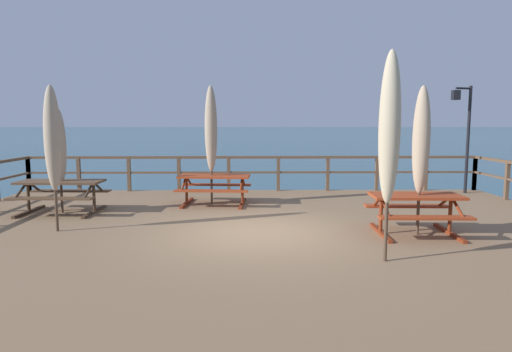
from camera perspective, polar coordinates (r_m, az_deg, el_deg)
The scene contains 12 objects.
ground_plane at distance 8.99m, azimuth 0.09°, elevation -12.35°, with size 600.00×600.00×0.00m, color #2D5B6B.
wooden_deck at distance 8.86m, azimuth 0.09°, elevation -9.79°, with size 14.23×10.84×0.84m, color #846647.
railing_waterside_far at distance 13.83m, azimuth -0.32°, elevation 1.12°, with size 14.03×0.10×1.09m.
picnic_table_back_right at distance 11.59m, azimuth -5.37°, elevation -0.93°, with size 1.93×1.53×0.78m.
picnic_table_mid_centre at distance 8.98m, azimuth 19.81°, elevation -3.61°, with size 1.72×1.46×0.78m.
picnic_table_mid_right at distance 11.41m, azimuth -23.76°, elevation -1.59°, with size 1.96×1.46×0.78m.
patio_umbrella_short_back at distance 11.51m, azimuth -5.80°, elevation 5.97°, with size 0.32×0.32×3.06m.
patio_umbrella_short_mid at distance 8.84m, azimuth 20.42°, elevation 4.24°, with size 0.32×0.32×2.80m.
patio_umbrella_tall_front at distance 11.32m, azimuth -23.94°, elevation 3.48°, with size 0.32×0.32×2.47m.
patio_umbrella_tall_mid_left at distance 9.39m, azimuth -24.63°, elevation 4.32°, with size 0.32×0.32×2.84m.
patio_umbrella_tall_mid_right at distance 6.93m, azimuth 16.75°, elevation 5.80°, with size 0.32×0.32×3.19m.
lamp_post_hooked at distance 14.62m, azimuth 25.09°, elevation 6.19°, with size 0.66×0.33×3.20m.
Camera 1 is at (-0.16, -8.49, 2.96)m, focal length 31.19 mm.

